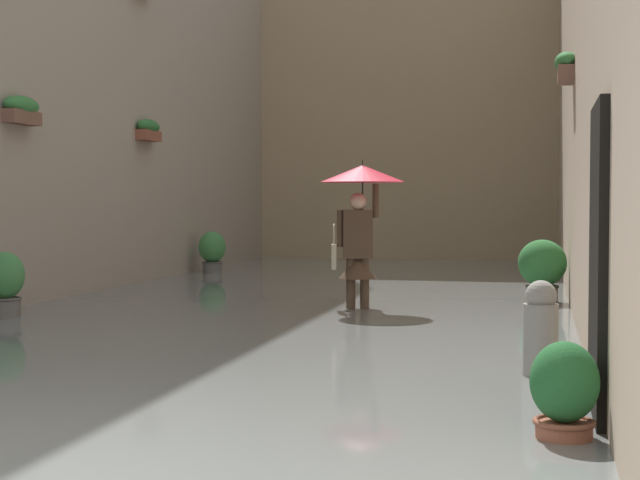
{
  "coord_description": "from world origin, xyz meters",
  "views": [
    {
      "loc": [
        -3.16,
        4.18,
        1.56
      ],
      "look_at": [
        -0.34,
        -8.1,
        1.06
      ],
      "focal_mm": 53.96,
      "sensor_mm": 36.0,
      "label": 1
    }
  ],
  "objects_px": {
    "potted_plant_far_right": "(212,253)",
    "mooring_bollard": "(541,339)",
    "person_wading": "(360,206)",
    "potted_plant_near_left": "(542,271)",
    "potted_plant_far_left": "(564,400)",
    "potted_plant_mid_right": "(5,287)"
  },
  "relations": [
    {
      "from": "potted_plant_far_left",
      "to": "potted_plant_far_right",
      "type": "distance_m",
      "value": 13.74
    },
    {
      "from": "mooring_bollard",
      "to": "potted_plant_far_right",
      "type": "bearing_deg",
      "value": -58.1
    },
    {
      "from": "potted_plant_mid_right",
      "to": "potted_plant_far_right",
      "type": "relative_size",
      "value": 0.98
    },
    {
      "from": "potted_plant_far_right",
      "to": "mooring_bollard",
      "type": "height_order",
      "value": "potted_plant_far_right"
    },
    {
      "from": "potted_plant_mid_right",
      "to": "potted_plant_far_right",
      "type": "bearing_deg",
      "value": -89.91
    },
    {
      "from": "person_wading",
      "to": "potted_plant_mid_right",
      "type": "bearing_deg",
      "value": 24.83
    },
    {
      "from": "potted_plant_mid_right",
      "to": "potted_plant_far_right",
      "type": "distance_m",
      "value": 7.52
    },
    {
      "from": "person_wading",
      "to": "potted_plant_far_right",
      "type": "height_order",
      "value": "person_wading"
    },
    {
      "from": "potted_plant_mid_right",
      "to": "mooring_bollard",
      "type": "bearing_deg",
      "value": 157.63
    },
    {
      "from": "person_wading",
      "to": "potted_plant_far_left",
      "type": "height_order",
      "value": "person_wading"
    },
    {
      "from": "potted_plant_mid_right",
      "to": "potted_plant_far_right",
      "type": "height_order",
      "value": "potted_plant_far_right"
    },
    {
      "from": "potted_plant_far_left",
      "to": "mooring_bollard",
      "type": "xyz_separation_m",
      "value": [
        0.13,
        -2.04,
        0.07
      ]
    },
    {
      "from": "person_wading",
      "to": "mooring_bollard",
      "type": "bearing_deg",
      "value": 117.23
    },
    {
      "from": "person_wading",
      "to": "potted_plant_near_left",
      "type": "distance_m",
      "value": 2.83
    },
    {
      "from": "potted_plant_mid_right",
      "to": "potted_plant_near_left",
      "type": "relative_size",
      "value": 0.92
    },
    {
      "from": "person_wading",
      "to": "mooring_bollard",
      "type": "relative_size",
      "value": 2.24
    },
    {
      "from": "potted_plant_far_right",
      "to": "mooring_bollard",
      "type": "bearing_deg",
      "value": 121.9
    },
    {
      "from": "potted_plant_near_left",
      "to": "mooring_bollard",
      "type": "height_order",
      "value": "potted_plant_near_left"
    },
    {
      "from": "potted_plant_far_left",
      "to": "potted_plant_mid_right",
      "type": "height_order",
      "value": "potted_plant_mid_right"
    },
    {
      "from": "potted_plant_near_left",
      "to": "mooring_bollard",
      "type": "bearing_deg",
      "value": 89.76
    },
    {
      "from": "mooring_bollard",
      "to": "potted_plant_far_left",
      "type": "bearing_deg",
      "value": 93.78
    },
    {
      "from": "person_wading",
      "to": "potted_plant_near_left",
      "type": "relative_size",
      "value": 2.02
    }
  ]
}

